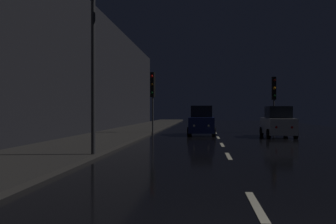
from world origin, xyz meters
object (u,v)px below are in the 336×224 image
traffic_light_far_right (274,92)px  car_approaching_headlights (202,122)px  streetlamp_overhead (106,37)px  traffic_light_far_left (153,89)px  car_parked_right_far (278,123)px

traffic_light_far_right → car_approaching_headlights: traffic_light_far_right is taller
streetlamp_overhead → car_approaching_headlights: bearing=75.8°
traffic_light_far_left → car_approaching_headlights: (3.74, -0.72, -2.44)m
car_approaching_headlights → traffic_light_far_right: bearing=123.4°
car_approaching_headlights → traffic_light_far_left: bearing=-100.8°
traffic_light_far_right → streetlamp_overhead: 20.00m
car_approaching_headlights → streetlamp_overhead: bearing=-14.2°
traffic_light_far_left → traffic_light_far_right: bearing=122.1°
traffic_light_far_left → streetlamp_overhead: bearing=15.0°
traffic_light_far_left → car_parked_right_far: bearing=89.0°
traffic_light_far_left → car_approaching_headlights: bearing=93.0°
traffic_light_far_left → car_parked_right_far: traffic_light_far_left is taller
traffic_light_far_left → car_parked_right_far: 9.53m
traffic_light_far_right → traffic_light_far_left: size_ratio=0.97×
car_approaching_headlights → car_parked_right_far: (5.16, -1.63, -0.03)m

